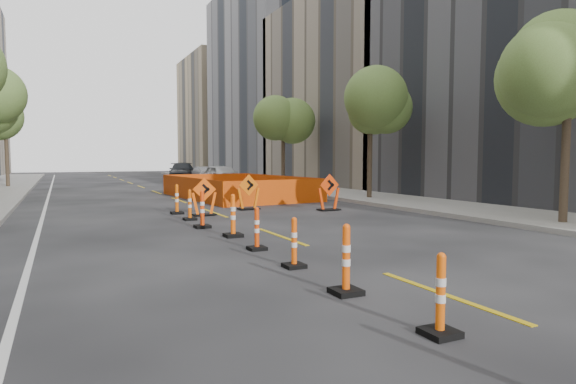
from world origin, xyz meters
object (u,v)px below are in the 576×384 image
channelizer_4 (257,229)px  chevron_sign_center (249,192)px  channelizer_8 (177,199)px  channelizer_5 (233,215)px  channelizer_3 (294,242)px  parked_car_far (182,172)px  channelizer_7 (190,205)px  chevron_sign_right (329,192)px  parked_car_mid (207,175)px  channelizer_2 (346,259)px  channelizer_6 (202,209)px  chevron_sign_left (204,197)px  channelizer_1 (441,294)px  parked_car_near (222,176)px

channelizer_4 → chevron_sign_center: (2.81, 7.94, 0.22)m
channelizer_8 → channelizer_5: bearing=-88.1°
channelizer_5 → channelizer_3: bearing=-91.7°
channelizer_4 → parked_car_far: size_ratio=0.17×
channelizer_5 → channelizer_7: (-0.19, 3.86, -0.05)m
channelizer_4 → chevron_sign_right: 8.41m
channelizer_7 → chevron_sign_right: 5.67m
channelizer_4 → channelizer_5: 1.93m
channelizer_4 → channelizer_3: bearing=-90.4°
channelizer_3 → parked_car_mid: size_ratio=0.23×
channelizer_2 → channelizer_6: 7.71m
channelizer_8 → chevron_sign_left: bearing=-51.0°
channelizer_1 → chevron_sign_left: chevron_sign_left is taller
channelizer_8 → parked_car_near: size_ratio=0.23×
channelizer_2 → chevron_sign_right: size_ratio=0.75×
parked_car_near → channelizer_6: bearing=-116.4°
channelizer_1 → channelizer_3: channelizer_1 is taller
channelizer_3 → channelizer_7: size_ratio=0.93×
channelizer_7 → chevron_sign_center: 3.62m
chevron_sign_left → channelizer_2: bearing=-79.8°
channelizer_4 → chevron_sign_left: bearing=84.3°
channelizer_3 → channelizer_7: (-0.08, 7.71, 0.03)m
channelizer_8 → parked_car_mid: size_ratio=0.27×
chevron_sign_left → parked_car_near: parked_car_near is taller
channelizer_2 → parked_car_mid: 32.10m
channelizer_5 → channelizer_6: (-0.29, 1.93, -0.01)m
chevron_sign_center → parked_car_near: parked_car_near is taller
channelizer_4 → channelizer_6: channelizer_6 is taller
chevron_sign_right → channelizer_2: bearing=-122.9°
chevron_sign_center → channelizer_3: bearing=-113.1°
parked_car_near → parked_car_far: 10.50m
channelizer_5 → channelizer_8: bearing=91.9°
channelizer_2 → parked_car_near: (6.42, 26.36, 0.27)m
chevron_sign_left → chevron_sign_center: bearing=43.2°
channelizer_1 → chevron_sign_center: size_ratio=0.70×
parked_car_mid → chevron_sign_center: bearing=-102.8°
channelizer_7 → channelizer_5: bearing=-87.2°
parked_car_mid → parked_car_far: bearing=95.6°
channelizer_6 → chevron_sign_left: 3.04m
parked_car_mid → parked_car_near: bearing=-95.4°
chevron_sign_right → parked_car_mid: bearing=83.1°
channelizer_8 → chevron_sign_right: (5.64, -1.40, 0.17)m
channelizer_8 → parked_car_mid: bearing=71.2°
channelizer_3 → chevron_sign_right: 9.94m
channelizer_2 → parked_car_far: bearing=80.7°
channelizer_4 → parked_car_near: parked_car_near is taller
channelizer_7 → parked_car_far: bearing=77.4°
channelizer_2 → channelizer_5: channelizer_5 is taller
channelizer_4 → parked_car_far: bearing=79.7°
channelizer_5 → chevron_sign_right: chevron_sign_right is taller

